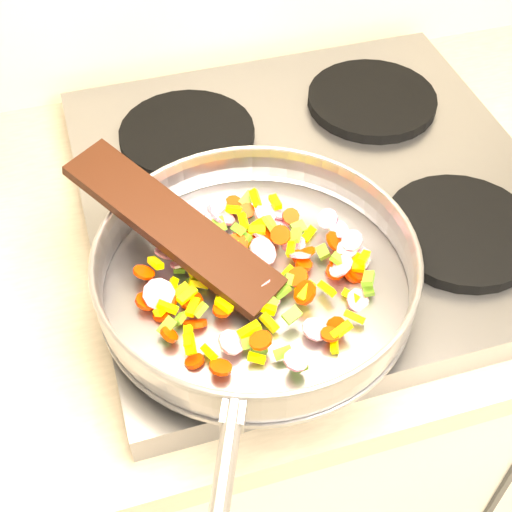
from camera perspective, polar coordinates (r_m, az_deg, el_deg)
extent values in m
cube|color=#939399|center=(0.96, 4.63, 4.90)|extent=(0.60, 0.60, 0.04)
cylinder|color=black|center=(0.82, -1.14, -2.05)|extent=(0.19, 0.19, 0.02)
cylinder|color=black|center=(0.91, 16.08, 1.94)|extent=(0.19, 0.19, 0.02)
cylinder|color=black|center=(1.02, -5.54, 9.67)|extent=(0.19, 0.19, 0.02)
cylinder|color=black|center=(1.09, 9.25, 12.23)|extent=(0.19, 0.19, 0.02)
cylinder|color=#9E9EA5|center=(0.80, 0.00, -2.39)|extent=(0.35, 0.35, 0.01)
torus|color=#9E9EA5|center=(0.78, 0.00, -1.01)|extent=(0.40, 0.40, 0.05)
torus|color=#9E9EA5|center=(0.76, 0.00, 0.20)|extent=(0.36, 0.36, 0.01)
cylinder|color=#9E9EA5|center=(0.62, -2.89, -19.14)|extent=(0.09, 0.18, 0.02)
cube|color=#9E9EA5|center=(0.66, -1.81, -12.45)|extent=(0.03, 0.04, 0.02)
cube|color=#FFE900|center=(0.79, -6.71, -2.44)|extent=(0.02, 0.02, 0.01)
cylinder|color=#CD144D|center=(0.73, -2.01, -6.93)|extent=(0.03, 0.03, 0.02)
cube|color=#619E20|center=(0.73, 2.17, -7.73)|extent=(0.02, 0.01, 0.01)
cylinder|color=#CD144D|center=(0.77, -7.78, -3.05)|extent=(0.05, 0.04, 0.03)
cylinder|color=#F02D00|center=(0.86, -0.73, 3.65)|extent=(0.03, 0.03, 0.02)
cylinder|color=#CD144D|center=(0.82, 7.96, -0.18)|extent=(0.05, 0.05, 0.02)
cylinder|color=#CD144D|center=(0.85, 5.76, 2.99)|extent=(0.03, 0.04, 0.02)
cylinder|color=#F02D00|center=(0.78, -8.76, -3.59)|extent=(0.03, 0.04, 0.02)
cube|color=#619E20|center=(0.78, 2.84, -1.99)|extent=(0.02, 0.02, 0.02)
cube|color=#FFE900|center=(0.77, -5.54, -3.14)|extent=(0.03, 0.02, 0.01)
cylinder|color=#CD144D|center=(0.86, 1.81, 3.62)|extent=(0.03, 0.03, 0.02)
cube|color=#FFE900|center=(0.80, 2.50, -1.37)|extent=(0.02, 0.02, 0.02)
cylinder|color=#F02D00|center=(0.81, 6.81, -0.69)|extent=(0.03, 0.03, 0.01)
cube|color=#619E20|center=(0.74, -0.28, -6.86)|extent=(0.02, 0.01, 0.01)
cube|color=#FFE900|center=(0.77, -5.07, -4.09)|extent=(0.02, 0.02, 0.01)
cube|color=#619E20|center=(0.82, 5.38, 0.33)|extent=(0.01, 0.02, 0.01)
cylinder|color=#F02D00|center=(0.75, -6.96, -6.26)|extent=(0.02, 0.03, 0.02)
cube|color=#FFE900|center=(0.84, -1.00, 2.74)|extent=(0.01, 0.02, 0.02)
cylinder|color=#CD144D|center=(0.79, 1.44, -2.43)|extent=(0.03, 0.03, 0.01)
cylinder|color=#CD144D|center=(0.82, -2.63, 0.90)|extent=(0.03, 0.04, 0.02)
cube|color=#FFE900|center=(0.73, -5.45, -6.44)|extent=(0.02, 0.03, 0.01)
cube|color=#619E20|center=(0.87, -0.69, 4.55)|extent=(0.02, 0.02, 0.02)
cylinder|color=#CD144D|center=(0.79, 6.80, -0.78)|extent=(0.03, 0.04, 0.03)
cylinder|color=#F02D00|center=(0.81, 7.99, -1.47)|extent=(0.03, 0.03, 0.02)
cube|color=#FFE900|center=(0.86, 1.55, 4.35)|extent=(0.01, 0.02, 0.01)
cube|color=#FFE900|center=(0.78, -6.20, -2.89)|extent=(0.03, 0.02, 0.02)
cylinder|color=#F02D00|center=(0.81, 6.35, -1.25)|extent=(0.03, 0.03, 0.02)
cube|color=#FFE900|center=(0.83, 0.09, 2.11)|extent=(0.02, 0.02, 0.01)
cube|color=#FFE900|center=(0.85, 4.19, 1.75)|extent=(0.02, 0.02, 0.01)
cube|color=#619E20|center=(0.82, -1.44, 2.15)|extent=(0.02, 0.03, 0.02)
cube|color=#619E20|center=(0.82, 3.17, 1.64)|extent=(0.02, 0.02, 0.01)
cube|color=#FFE900|center=(0.75, 1.07, -5.35)|extent=(0.02, 0.02, 0.02)
cube|color=#FFE900|center=(0.82, 7.90, -0.36)|extent=(0.02, 0.02, 0.02)
cylinder|color=#F02D00|center=(0.82, 3.54, -0.10)|extent=(0.03, 0.03, 0.01)
cube|color=#619E20|center=(0.86, -4.91, 2.67)|extent=(0.02, 0.02, 0.02)
cylinder|color=#CD144D|center=(0.81, -6.04, -0.50)|extent=(0.03, 0.03, 0.02)
cylinder|color=#F02D00|center=(0.84, -6.27, 1.94)|extent=(0.03, 0.03, 0.02)
cylinder|color=#F02D00|center=(0.81, -1.54, 0.93)|extent=(0.03, 0.03, 0.02)
cube|color=#FFE900|center=(0.83, -1.06, 1.17)|extent=(0.02, 0.02, 0.01)
cylinder|color=#CD144D|center=(0.86, -3.22, 4.15)|extent=(0.03, 0.03, 0.02)
cube|color=#FFE900|center=(0.78, 5.69, -2.63)|extent=(0.02, 0.03, 0.02)
cylinder|color=#F02D00|center=(0.83, 6.27, 1.21)|extent=(0.03, 0.03, 0.03)
cylinder|color=#CD144D|center=(0.81, 3.55, 0.07)|extent=(0.03, 0.02, 0.02)
cube|color=#619E20|center=(0.83, -1.00, 1.54)|extent=(0.02, 0.03, 0.02)
cube|color=#619E20|center=(0.85, -2.91, 2.50)|extent=(0.02, 0.02, 0.02)
cylinder|color=#F02D00|center=(0.78, 3.34, -1.69)|extent=(0.03, 0.04, 0.02)
cube|color=#FFE900|center=(0.86, -1.80, 3.73)|extent=(0.02, 0.02, 0.01)
cylinder|color=#F02D00|center=(0.73, 0.38, -6.76)|extent=(0.03, 0.03, 0.01)
cylinder|color=#F02D00|center=(0.74, -4.94, -8.38)|extent=(0.03, 0.03, 0.02)
cube|color=#FFE900|center=(0.73, -5.33, -7.01)|extent=(0.01, 0.02, 0.02)
cube|color=#FFE900|center=(0.77, -2.85, -3.34)|extent=(0.02, 0.03, 0.01)
cylinder|color=#CD144D|center=(0.84, 3.03, 0.88)|extent=(0.04, 0.04, 0.02)
cube|color=#FFE900|center=(0.76, -7.10, -4.08)|extent=(0.02, 0.02, 0.01)
cylinder|color=#CD144D|center=(0.86, -2.74, 3.28)|extent=(0.04, 0.05, 0.03)
cylinder|color=#F02D00|center=(0.78, -1.56, -2.53)|extent=(0.03, 0.03, 0.02)
cylinder|color=#CD144D|center=(0.78, 0.15, -2.16)|extent=(0.04, 0.04, 0.03)
cylinder|color=#CD144D|center=(0.84, -5.21, 1.31)|extent=(0.03, 0.03, 0.03)
cube|color=#619E20|center=(0.75, -7.12, -5.62)|extent=(0.02, 0.02, 0.02)
cube|color=#619E20|center=(0.76, -4.47, -4.31)|extent=(0.02, 0.02, 0.02)
cube|color=#FFE900|center=(0.82, 2.81, 0.65)|extent=(0.02, 0.02, 0.01)
cylinder|color=#CD144D|center=(0.77, 0.68, -3.49)|extent=(0.04, 0.04, 0.02)
cube|color=#619E20|center=(0.84, 3.42, 2.29)|extent=(0.02, 0.02, 0.01)
cylinder|color=#F02D00|center=(0.77, 3.93, -2.94)|extent=(0.03, 0.04, 0.03)
cylinder|color=#F02D00|center=(0.76, 6.42, -5.72)|extent=(0.03, 0.03, 0.02)
cube|color=#619E20|center=(0.79, 8.99, -1.77)|extent=(0.02, 0.02, 0.01)
cylinder|color=#CD144D|center=(0.86, -3.17, 3.68)|extent=(0.03, 0.03, 0.03)
cube|color=#FFE900|center=(0.83, -6.91, 1.46)|extent=(0.02, 0.03, 0.02)
cube|color=#619E20|center=(0.72, 3.45, -8.47)|extent=(0.01, 0.02, 0.01)
cylinder|color=#F02D00|center=(0.86, 2.80, 3.19)|extent=(0.03, 0.03, 0.02)
cube|color=#FFE900|center=(0.75, 6.28, -7.00)|extent=(0.02, 0.02, 0.01)
cylinder|color=#CD144D|center=(0.71, 3.23, -8.32)|extent=(0.04, 0.04, 0.01)
cylinder|color=#F02D00|center=(0.82, 1.97, 1.70)|extent=(0.03, 0.03, 0.02)
cube|color=#FFE900|center=(0.76, 0.74, -4.16)|extent=(0.03, 0.02, 0.01)
cube|color=#619E20|center=(0.79, -5.32, -3.18)|extent=(0.02, 0.02, 0.01)
cube|color=#619E20|center=(0.75, 2.90, -4.74)|extent=(0.02, 0.02, 0.01)
cylinder|color=#F02D00|center=(0.74, 5.95, -6.24)|extent=(0.02, 0.02, 0.01)
cylinder|color=#F02D00|center=(0.88, -1.84, 4.12)|extent=(0.03, 0.03, 0.02)
cylinder|color=#F02D00|center=(0.72, -2.85, -8.87)|extent=(0.03, 0.03, 0.01)
cube|color=#619E20|center=(0.83, 1.23, 2.52)|extent=(0.02, 0.03, 0.02)
cube|color=#619E20|center=(0.80, 6.58, -0.28)|extent=(0.02, 0.02, 0.01)
cylinder|color=#CD144D|center=(0.78, -2.02, -2.49)|extent=(0.03, 0.03, 0.02)
cylinder|color=#CD144D|center=(0.82, 7.72, 1.25)|extent=(0.02, 0.03, 0.02)
cube|color=#FFE900|center=(0.77, -7.56, -4.26)|extent=(0.02, 0.02, 0.01)
cylinder|color=#F02D00|center=(0.84, 0.71, 2.08)|extent=(0.03, 0.03, 0.02)
cube|color=#619E20|center=(0.78, 2.11, -2.83)|extent=(0.02, 0.02, 0.01)
cylinder|color=#F02D00|center=(0.84, 1.20, 1.85)|extent=(0.02, 0.02, 0.02)
cylinder|color=#CD144D|center=(0.84, 0.46, 1.96)|extent=(0.03, 0.03, 0.02)
cylinder|color=#F02D00|center=(0.85, -1.06, 1.81)|extent=(0.02, 0.02, 0.02)
cube|color=#FFE900|center=(0.84, 0.24, 2.57)|extent=(0.03, 0.02, 0.01)
cylinder|color=#F02D00|center=(0.77, -4.91, -5.39)|extent=(0.04, 0.03, 0.03)
cube|color=#FFE900|center=(0.73, 0.04, -8.17)|extent=(0.02, 0.01, 0.01)
cylinder|color=#F02D00|center=(0.76, -2.74, -4.33)|extent=(0.03, 0.03, 0.01)
cylinder|color=#F02D00|center=(0.78, -5.22, -3.56)|extent=(0.04, 0.04, 0.01)
cube|color=#FFE900|center=(0.79, -4.62, -2.22)|extent=(0.02, 0.02, 0.02)
cylinder|color=#CD144D|center=(0.86, 1.65, 2.63)|extent=(0.04, 0.04, 0.01)
cube|color=#FFE900|center=(0.81, -1.96, 0.76)|extent=(0.02, 0.02, 0.02)
cube|color=#619E20|center=(0.86, 0.62, 2.57)|extent=(0.02, 0.02, 0.02)
cube|color=#FFE900|center=(0.80, -8.03, -0.55)|extent=(0.02, 0.02, 0.02)
cube|color=#FFE900|center=(0.78, 3.73, -3.06)|extent=(0.01, 0.03, 0.01)
cube|color=#FFE900|center=(0.76, -2.58, -3.98)|extent=(0.02, 0.02, 0.01)
cube|color=#FFE900|center=(0.80, -2.72, -0.89)|extent=(0.01, 0.02, 0.02)
cylinder|color=#CD144D|center=(0.79, 8.14, -3.53)|extent=(0.04, 0.03, 0.02)
cylinder|color=#CD144D|center=(0.82, 7.32, 0.55)|extent=(0.03, 0.03, 0.02)
cylinder|color=#F02D00|center=(0.78, -7.57, -4.61)|extent=(0.03, 0.03, 0.02)
cylinder|color=#CD144D|center=(0.84, 6.64, 2.13)|extent=(0.03, 0.03, 0.01)
cube|color=#FFE900|center=(0.79, -5.80, -2.98)|extent=(0.01, 0.02, 0.01)
cube|color=#FFE900|center=(0.76, 7.88, -4.84)|extent=(0.02, 0.02, 0.02)
cube|color=#FFE900|center=(0.81, 8.02, -0.93)|extent=(0.02, 0.02, 0.01)
cylinder|color=#CD144D|center=(0.80, 0.56, 0.40)|extent=(0.04, 0.04, 0.03)
cube|color=#FFE900|center=(0.74, 6.88, -5.89)|extent=(0.03, 0.01, 0.02)
cylinder|color=#F02D00|center=(0.78, -7.09, -3.74)|extent=(0.03, 0.03, 0.02)
cube|color=#619E20|center=(0.74, 0.22, -7.31)|extent=(0.02, 0.01, 0.01)
cylinder|color=#CD144D|center=(0.82, -7.33, 0.20)|extent=(0.03, 0.03, 0.02)
cube|color=#619E20|center=(0.79, 8.93, -2.57)|extent=(0.02, 0.02, 0.01)
cube|color=#FFE900|center=(0.77, 4.04, -2.80)|extent=(0.02, 0.02, 0.01)
cube|color=#FFE900|center=(0.80, -5.25, -1.08)|extent=(0.01, 0.02, 0.02)
cube|color=#FFE900|center=(0.74, -0.55, -5.95)|extent=(0.03, 0.02, 0.01)
cylinder|color=#F02D00|center=(0.81, 7.82, -1.35)|extent=(0.04, 0.04, 0.02)
cylinder|color=#CD144D|center=(0.85, -4.88, 3.70)|extent=(0.03, 0.03, 0.01)
cylinder|color=#F02D00|center=(0.80, -8.96, -1.30)|extent=(0.03, 0.03, 0.02)
cylinder|color=#CD144D|center=(0.85, 0.74, 3.36)|extent=(0.03, 0.03, 0.02)
cube|color=#619E20|center=(0.76, -6.10, -5.02)|extent=(0.02, 0.02, 0.01)
cylinder|color=#F02D00|center=(0.83, -5.17, 1.58)|extent=(0.02, 0.02, 0.01)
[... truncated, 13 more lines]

